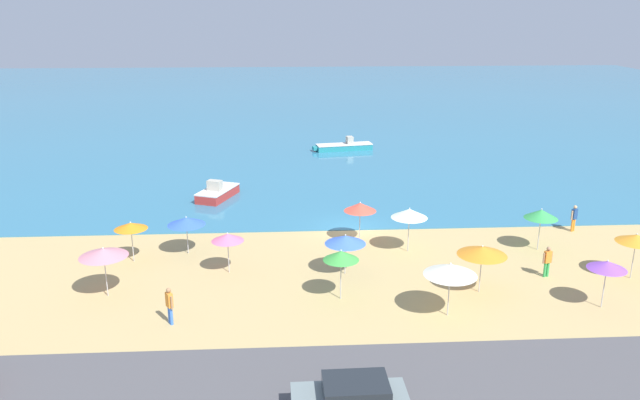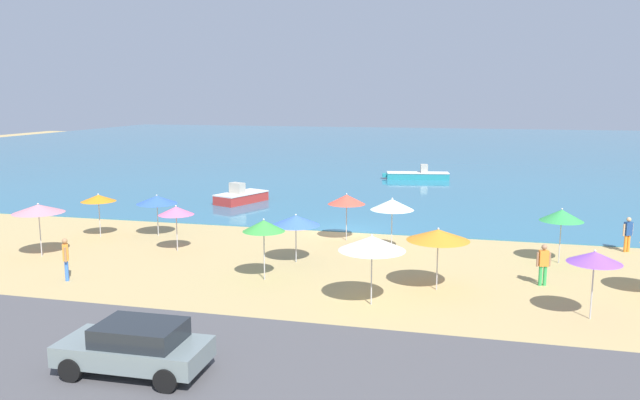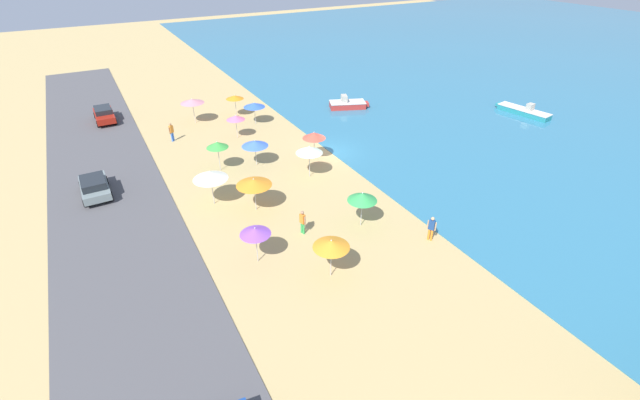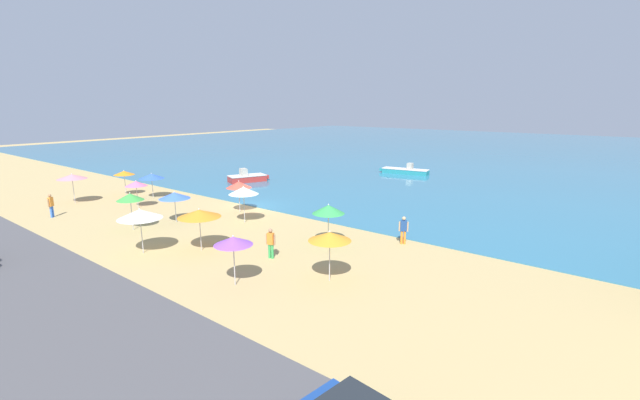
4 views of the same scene
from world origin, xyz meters
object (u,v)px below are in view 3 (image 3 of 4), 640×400
at_px(beach_umbrella_3, 255,231).
at_px(skiff_nearshore, 348,104).
at_px(beach_umbrella_4, 192,101).
at_px(beach_umbrella_11, 309,150).
at_px(beach_umbrella_0, 217,145).
at_px(bather_1, 171,131).
at_px(beach_umbrella_1, 314,135).
at_px(parked_car_0, 104,114).
at_px(parked_car_1, 94,186).
at_px(beach_umbrella_5, 236,118).
at_px(beach_umbrella_9, 362,197).
at_px(beach_umbrella_7, 235,97).
at_px(beach_umbrella_8, 210,175).
at_px(beach_umbrella_6, 331,244).
at_px(beach_umbrella_10, 255,143).
at_px(skiff_offshore, 524,111).
at_px(bather_0, 302,221).
at_px(bather_2, 431,227).
at_px(beach_umbrella_12, 254,105).
at_px(beach_umbrella_2, 254,182).

height_order(beach_umbrella_3, skiff_nearshore, beach_umbrella_3).
height_order(beach_umbrella_4, beach_umbrella_11, beach_umbrella_11).
relative_size(beach_umbrella_0, bather_1, 1.46).
xyz_separation_m(beach_umbrella_1, parked_car_0, (-18.01, -14.74, -1.36)).
height_order(beach_umbrella_1, parked_car_1, beach_umbrella_1).
relative_size(beach_umbrella_0, beach_umbrella_4, 1.00).
distance_m(beach_umbrella_5, parked_car_1, 13.76).
relative_size(beach_umbrella_9, bather_1, 1.43).
relative_size(beach_umbrella_7, parked_car_1, 0.58).
height_order(beach_umbrella_8, beach_umbrella_9, beach_umbrella_8).
xyz_separation_m(beach_umbrella_3, beach_umbrella_6, (3.14, 3.12, 0.06)).
height_order(beach_umbrella_11, skiff_nearshore, beach_umbrella_11).
relative_size(beach_umbrella_1, beach_umbrella_6, 1.00).
height_order(beach_umbrella_0, beach_umbrella_10, beach_umbrella_0).
bearing_deg(skiff_offshore, beach_umbrella_7, -117.95).
xyz_separation_m(beach_umbrella_1, bather_1, (-9.66, -9.76, -1.18)).
bearing_deg(skiff_nearshore, bather_0, -38.91).
relative_size(beach_umbrella_0, bather_2, 1.50).
relative_size(beach_umbrella_0, beach_umbrella_12, 1.15).
distance_m(beach_umbrella_7, skiff_nearshore, 12.29).
relative_size(beach_umbrella_0, beach_umbrella_2, 1.04).
bearing_deg(bather_2, beach_umbrella_0, -150.95).
height_order(beach_umbrella_1, bather_1, beach_umbrella_1).
distance_m(skiff_nearshore, skiff_offshore, 18.79).
distance_m(beach_umbrella_1, beach_umbrella_7, 13.16).
bearing_deg(beach_umbrella_0, bather_1, -165.21).
relative_size(beach_umbrella_2, beach_umbrella_10, 1.11).
relative_size(beach_umbrella_11, bather_1, 1.51).
bearing_deg(bather_2, bather_0, -123.92).
xyz_separation_m(beach_umbrella_6, parked_car_0, (-31.54, -8.54, -1.41)).
bearing_deg(beach_umbrella_12, beach_umbrella_1, 7.86).
height_order(beach_umbrella_0, beach_umbrella_2, beach_umbrella_0).
height_order(beach_umbrella_11, parked_car_1, beach_umbrella_11).
distance_m(beach_umbrella_1, parked_car_0, 23.32).
xyz_separation_m(beach_umbrella_11, beach_umbrella_12, (-12.68, 0.42, -0.37)).
xyz_separation_m(beach_umbrella_10, beach_umbrella_12, (-8.73, 3.36, 0.03)).
height_order(beach_umbrella_7, beach_umbrella_12, beach_umbrella_7).
height_order(beach_umbrella_3, beach_umbrella_9, beach_umbrella_9).
height_order(beach_umbrella_5, beach_umbrella_11, beach_umbrella_11).
xyz_separation_m(beach_umbrella_6, beach_umbrella_11, (-10.92, 4.38, 0.11)).
distance_m(beach_umbrella_1, beach_umbrella_4, 14.84).
bearing_deg(beach_umbrella_6, beach_umbrella_10, 174.46).
distance_m(beach_umbrella_11, bather_1, 14.68).
relative_size(beach_umbrella_8, parked_car_0, 0.63).
relative_size(beach_umbrella_4, bather_0, 1.52).
xyz_separation_m(beach_umbrella_8, beach_umbrella_11, (-0.32, 7.85, 0.04)).
height_order(bather_1, parked_car_0, bather_1).
height_order(beach_umbrella_4, bather_0, beach_umbrella_4).
xyz_separation_m(beach_umbrella_5, beach_umbrella_8, (10.44, -5.44, 0.29)).
xyz_separation_m(beach_umbrella_0, beach_umbrella_8, (4.77, -1.97, 0.02)).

